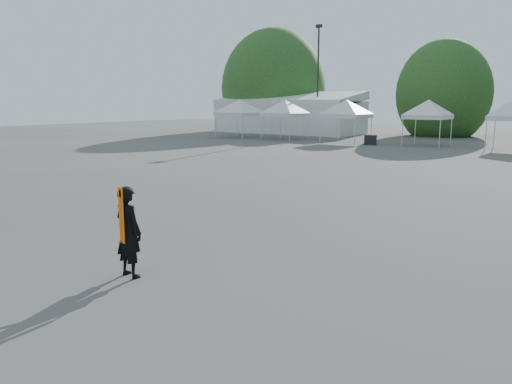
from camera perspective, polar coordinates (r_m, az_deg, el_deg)
The scene contains 11 objects.
ground at distance 11.12m, azimuth -1.08°, elevation -6.34°, with size 120.00×120.00×0.00m, color #474442.
marquee at distance 51.97m, azimuth 3.69°, elevation 8.93°, with size 15.00×6.25×4.23m.
light_pole_west at distance 49.06m, azimuth 7.09°, elevation 13.23°, with size 0.60×0.25×10.30m.
tree_far_w at distance 56.70m, azimuth 1.98°, elevation 11.65°, with size 4.80×4.80×7.30m.
tree_mid_w at distance 50.54m, azimuth 20.61°, elevation 10.49°, with size 4.16×4.16×6.33m.
tent_a at distance 45.70m, azimuth -1.91°, elevation 10.12°, with size 4.70×4.70×3.88m.
tent_b at distance 42.94m, azimuth 3.33°, elevation 10.10°, with size 4.36×4.36×3.88m.
tent_c at distance 40.47m, azimuth 10.33°, elevation 9.95°, with size 4.50×4.50×3.88m.
tent_d at distance 38.89m, azimuth 19.12°, elevation 9.54°, with size 4.09×4.09×3.88m.
man at distance 9.40m, azimuth -14.36°, elevation -4.41°, with size 0.64×0.43×1.69m.
crate_west at distance 38.47m, azimuth 12.95°, elevation 5.81°, with size 0.91×0.71×0.71m, color black.
Camera 1 is at (6.58, -8.38, 3.18)m, focal length 35.00 mm.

